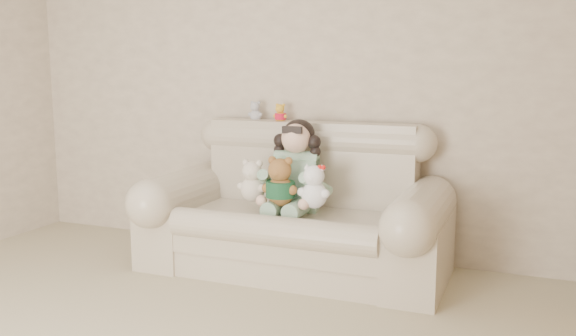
{
  "coord_description": "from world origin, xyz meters",
  "views": [
    {
      "loc": [
        1.83,
        -1.88,
        1.4
      ],
      "look_at": [
        0.3,
        1.9,
        0.75
      ],
      "focal_mm": 38.31,
      "sensor_mm": 36.0,
      "label": 1
    }
  ],
  "objects_px": {
    "sofa": "(293,199)",
    "seated_child": "(296,165)",
    "cream_teddy": "(253,177)",
    "white_cat": "(314,182)",
    "brown_teddy": "(280,177)"
  },
  "relations": [
    {
      "from": "seated_child",
      "to": "cream_teddy",
      "type": "height_order",
      "value": "seated_child"
    },
    {
      "from": "seated_child",
      "to": "white_cat",
      "type": "distance_m",
      "value": 0.3
    },
    {
      "from": "brown_teddy",
      "to": "cream_teddy",
      "type": "xyz_separation_m",
      "value": [
        -0.23,
        0.06,
        -0.02
      ]
    },
    {
      "from": "sofa",
      "to": "cream_teddy",
      "type": "bearing_deg",
      "value": -161.32
    },
    {
      "from": "seated_child",
      "to": "brown_teddy",
      "type": "xyz_separation_m",
      "value": [
        -0.02,
        -0.23,
        -0.05
      ]
    },
    {
      "from": "seated_child",
      "to": "cream_teddy",
      "type": "distance_m",
      "value": 0.32
    },
    {
      "from": "seated_child",
      "to": "brown_teddy",
      "type": "bearing_deg",
      "value": -105.98
    },
    {
      "from": "sofa",
      "to": "white_cat",
      "type": "bearing_deg",
      "value": -33.2
    },
    {
      "from": "sofa",
      "to": "seated_child",
      "type": "bearing_deg",
      "value": 96.55
    },
    {
      "from": "seated_child",
      "to": "white_cat",
      "type": "height_order",
      "value": "seated_child"
    },
    {
      "from": "white_cat",
      "to": "cream_teddy",
      "type": "height_order",
      "value": "white_cat"
    },
    {
      "from": "seated_child",
      "to": "cream_teddy",
      "type": "xyz_separation_m",
      "value": [
        -0.26,
        -0.17,
        -0.08
      ]
    },
    {
      "from": "white_cat",
      "to": "cream_teddy",
      "type": "xyz_separation_m",
      "value": [
        -0.47,
        0.04,
        -0.0
      ]
    },
    {
      "from": "sofa",
      "to": "cream_teddy",
      "type": "xyz_separation_m",
      "value": [
        -0.27,
        -0.09,
        0.16
      ]
    },
    {
      "from": "seated_child",
      "to": "brown_teddy",
      "type": "height_order",
      "value": "seated_child"
    }
  ]
}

